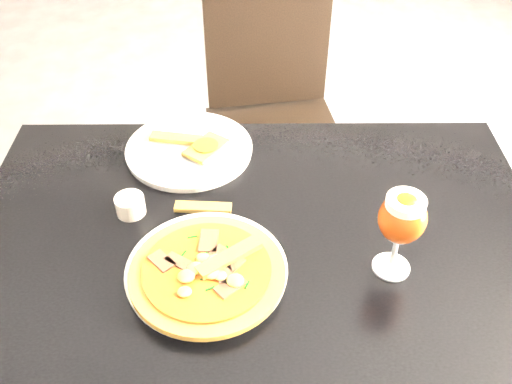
{
  "coord_description": "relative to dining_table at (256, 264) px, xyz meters",
  "views": [
    {
      "loc": [
        0.07,
        -0.97,
        1.59
      ],
      "look_at": [
        0.11,
        -0.11,
        0.83
      ],
      "focal_mm": 40.0,
      "sensor_mm": 36.0,
      "label": 1
    }
  ],
  "objects": [
    {
      "name": "ground",
      "position": [
        -0.11,
        0.16,
        -0.66
      ],
      "size": [
        6.0,
        6.0,
        0.0
      ],
      "primitive_type": "plane",
      "color": "#4F4F51",
      "rests_on": "ground"
    },
    {
      "name": "dining_table",
      "position": [
        0.0,
        0.0,
        0.0
      ],
      "size": [
        1.23,
        0.85,
        0.75
      ],
      "rotation": [
        0.0,
        0.0,
        -0.04
      ],
      "color": "black",
      "rests_on": "ground"
    },
    {
      "name": "chair_far",
      "position": [
        0.09,
        0.77,
        -0.15
      ],
      "size": [
        0.47,
        0.47,
        0.93
      ],
      "rotation": [
        0.0,
        0.0,
        0.11
      ],
      "color": "black",
      "rests_on": "ground"
    },
    {
      "name": "plate_main",
      "position": [
        -0.1,
        -0.1,
        0.1
      ],
      "size": [
        0.38,
        0.38,
        0.02
      ],
      "primitive_type": "cylinder",
      "rotation": [
        0.0,
        0.0,
        0.31
      ],
      "color": "silver",
      "rests_on": "dining_table"
    },
    {
      "name": "pizza",
      "position": [
        -0.1,
        -0.12,
        0.12
      ],
      "size": [
        0.29,
        0.29,
        0.03
      ],
      "rotation": [
        0.0,
        0.0,
        0.29
      ],
      "color": "olive",
      "rests_on": "plate_main"
    },
    {
      "name": "plate_second",
      "position": [
        -0.15,
        0.29,
        0.1
      ],
      "size": [
        0.35,
        0.35,
        0.02
      ],
      "primitive_type": "cylinder",
      "rotation": [
        0.0,
        0.0,
        -0.17
      ],
      "color": "silver",
      "rests_on": "dining_table"
    },
    {
      "name": "crust_scraps",
      "position": [
        -0.13,
        0.29,
        0.11
      ],
      "size": [
        0.2,
        0.13,
        0.01
      ],
      "rotation": [
        0.0,
        0.0,
        0.22
      ],
      "color": "olive",
      "rests_on": "plate_second"
    },
    {
      "name": "loose_crust",
      "position": [
        -0.11,
        0.08,
        0.1
      ],
      "size": [
        0.12,
        0.04,
        0.01
      ],
      "primitive_type": "cube",
      "rotation": [
        0.0,
        0.0,
        -0.1
      ],
      "color": "olive",
      "rests_on": "dining_table"
    },
    {
      "name": "sauce_cup",
      "position": [
        -0.26,
        0.08,
        0.11
      ],
      "size": [
        0.06,
        0.06,
        0.04
      ],
      "color": "#BDB7AA",
      "rests_on": "dining_table"
    },
    {
      "name": "beer_glass",
      "position": [
        0.26,
        -0.1,
        0.22
      ],
      "size": [
        0.09,
        0.09,
        0.18
      ],
      "color": "silver",
      "rests_on": "dining_table"
    }
  ]
}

